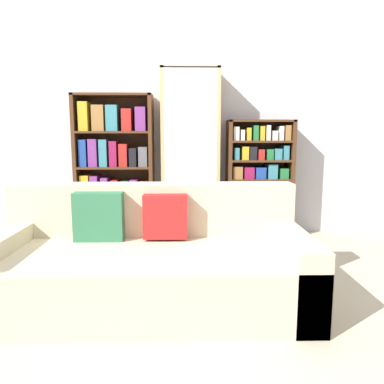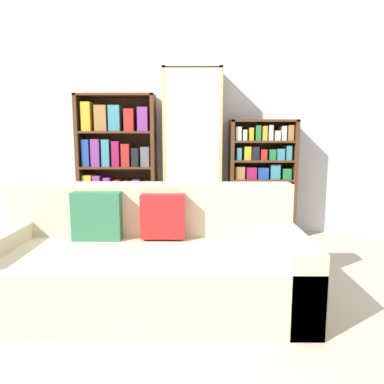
# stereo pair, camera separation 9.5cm
# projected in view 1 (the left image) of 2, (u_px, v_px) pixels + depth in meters

# --- Properties ---
(ground_plane) EXTENTS (16.00, 16.00, 0.00)m
(ground_plane) POSITION_uv_depth(u_px,v_px,m) (165.00, 327.00, 2.31)
(ground_plane) COLOR beige
(wall_back) EXTENTS (6.07, 0.06, 2.70)m
(wall_back) POSITION_uv_depth(u_px,v_px,m) (173.00, 120.00, 4.40)
(wall_back) COLOR silver
(wall_back) RESTS_ON ground
(couch) EXTENTS (2.18, 0.99, 0.81)m
(couch) POSITION_uv_depth(u_px,v_px,m) (149.00, 264.00, 2.64)
(couch) COLOR beige
(couch) RESTS_ON ground
(bookshelf_left) EXTENTS (0.87, 0.32, 1.62)m
(bookshelf_left) POSITION_uv_depth(u_px,v_px,m) (114.00, 169.00, 4.26)
(bookshelf_left) COLOR #4C2D19
(bookshelf_left) RESTS_ON ground
(display_cabinet) EXTENTS (0.65, 0.36, 1.90)m
(display_cabinet) POSITION_uv_depth(u_px,v_px,m) (190.00, 155.00, 4.24)
(display_cabinet) COLOR tan
(display_cabinet) RESTS_ON ground
(bookshelf_right) EXTENTS (0.75, 0.32, 1.34)m
(bookshelf_right) POSITION_uv_depth(u_px,v_px,m) (259.00, 180.00, 4.32)
(bookshelf_right) COLOR #4C2D19
(bookshelf_right) RESTS_ON ground
(wine_bottle) EXTENTS (0.07, 0.07, 0.39)m
(wine_bottle) POSITION_uv_depth(u_px,v_px,m) (250.00, 248.00, 3.39)
(wine_bottle) COLOR #143819
(wine_bottle) RESTS_ON ground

